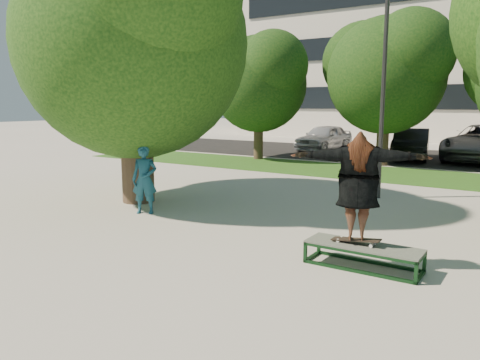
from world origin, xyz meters
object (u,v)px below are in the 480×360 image
Objects in this scene: tree_left at (133,31)px; bystander at (145,179)px; car_dark at (411,144)px; lamppost at (384,82)px; grind_box at (363,256)px; car_silver_a at (324,138)px.

bystander is at bearing -38.90° from tree_left.
bystander is at bearing -110.68° from car_dark.
bystander is 14.94m from car_dark.
lamppost is 3.39× the size of grind_box.
bystander is at bearing -129.89° from lamppost.
bystander reaches higher than car_silver_a.
tree_left reaches higher than bystander.
lamppost is (5.29, 3.91, -1.27)m from tree_left.
car_dark is at bearing 100.92° from grind_box.
tree_left reaches higher than lamppost.
lamppost is 6.78m from bystander.
bystander is 16.57m from car_silver_a.
car_dark is at bearing 50.41° from bystander.
lamppost is 3.74× the size of bystander.
tree_left is 6.70m from lamppost.
car_silver_a is (-8.06, 17.21, 0.53)m from grind_box.
car_dark is (2.58, 14.71, -0.10)m from bystander.
tree_left is 15.89m from car_silver_a.
grind_box is at bearing -14.90° from tree_left.
lamppost reaches higher than car_dark.
tree_left is 3.93m from bystander.
grind_box is (1.50, -5.71, -2.96)m from lamppost.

